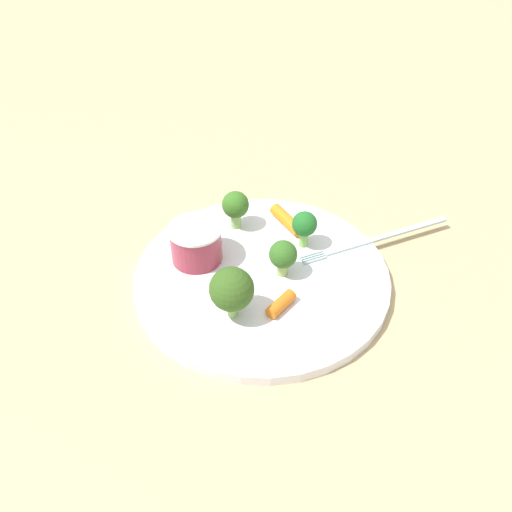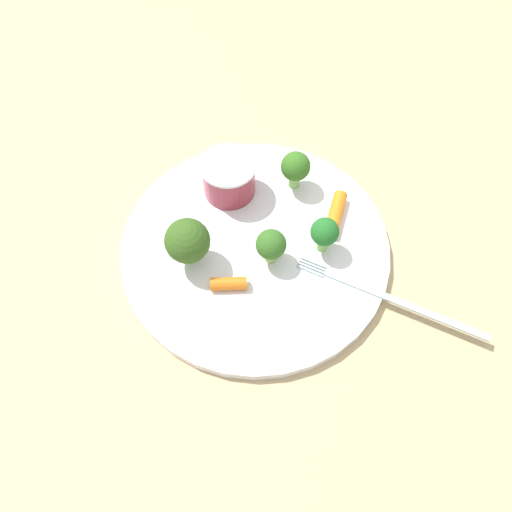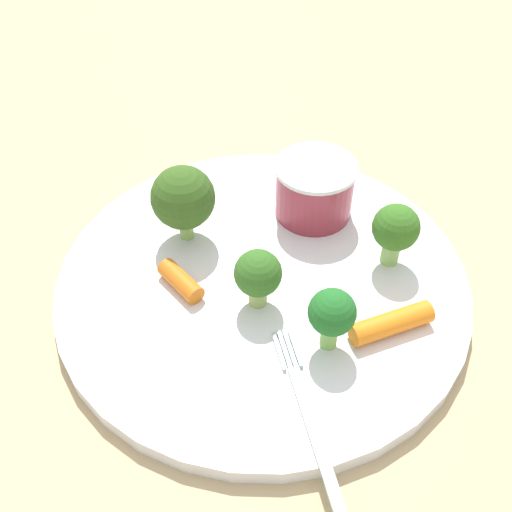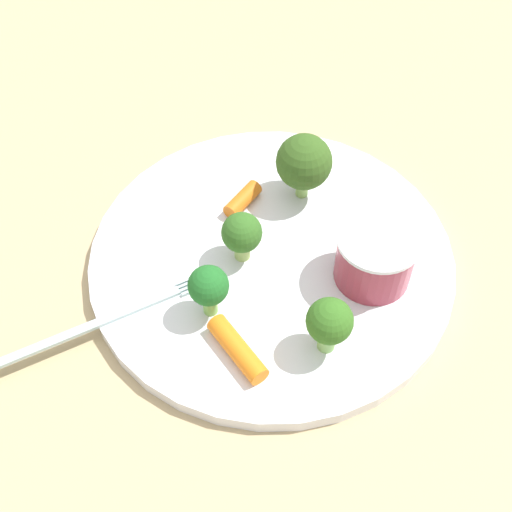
% 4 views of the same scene
% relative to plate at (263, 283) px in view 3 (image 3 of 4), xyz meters
% --- Properties ---
extents(ground_plane, '(2.40, 2.40, 0.00)m').
position_rel_plate_xyz_m(ground_plane, '(0.00, 0.00, -0.01)').
color(ground_plane, tan).
extents(plate, '(0.28, 0.28, 0.01)m').
position_rel_plate_xyz_m(plate, '(0.00, 0.00, 0.00)').
color(plate, white).
rests_on(plate, ground_plane).
extents(sauce_cup, '(0.06, 0.06, 0.04)m').
position_rel_plate_xyz_m(sauce_cup, '(0.08, 0.00, 0.03)').
color(sauce_cup, maroon).
rests_on(sauce_cup, plate).
extents(broccoli_floret_0, '(0.04, 0.04, 0.06)m').
position_rel_plate_xyz_m(broccoli_floret_0, '(0.01, 0.07, 0.04)').
color(broccoli_floret_0, '#8AB95D').
rests_on(broccoli_floret_0, plate).
extents(broccoli_floret_1, '(0.03, 0.03, 0.04)m').
position_rel_plate_xyz_m(broccoli_floret_1, '(-0.02, -0.01, 0.03)').
color(broccoli_floret_1, '#9BB460').
rests_on(broccoli_floret_1, plate).
extents(broccoli_floret_2, '(0.03, 0.03, 0.05)m').
position_rel_plate_xyz_m(broccoli_floret_2, '(0.06, -0.07, 0.04)').
color(broccoli_floret_2, '#86BB63').
rests_on(broccoli_floret_2, plate).
extents(broccoli_floret_3, '(0.03, 0.03, 0.04)m').
position_rel_plate_xyz_m(broccoli_floret_3, '(-0.03, -0.06, 0.03)').
color(broccoli_floret_3, '#84BF59').
rests_on(broccoli_floret_3, plate).
extents(carrot_stick_0, '(0.05, 0.04, 0.01)m').
position_rel_plate_xyz_m(carrot_stick_0, '(0.00, -0.09, 0.01)').
color(carrot_stick_0, orange).
rests_on(carrot_stick_0, plate).
extents(carrot_stick_1, '(0.02, 0.04, 0.01)m').
position_rel_plate_xyz_m(carrot_stick_1, '(-0.03, 0.04, 0.01)').
color(carrot_stick_1, orange).
rests_on(carrot_stick_1, plate).
extents(fork, '(0.15, 0.14, 0.00)m').
position_rel_plate_xyz_m(fork, '(-0.10, -0.10, 0.01)').
color(fork, '#AAC1C4').
rests_on(fork, plate).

